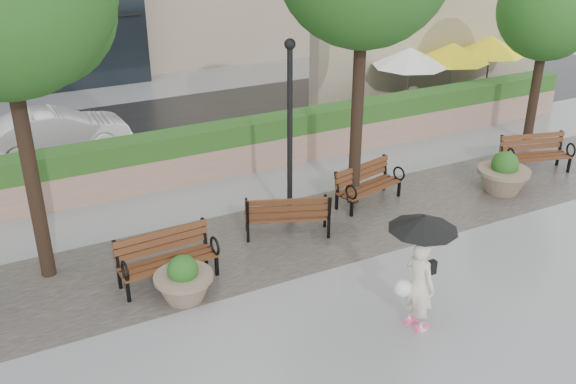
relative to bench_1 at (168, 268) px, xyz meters
name	(u,v)px	position (x,y,z in m)	size (l,w,h in m)	color
ground	(368,306)	(2.97, -2.45, -0.30)	(100.00, 100.00, 0.00)	gray
cobble_strip	(292,235)	(2.97, 0.55, -0.29)	(28.00, 3.20, 0.01)	#383330
hedge_wall	(222,149)	(2.97, 4.55, 0.37)	(24.00, 0.80, 1.35)	tan
cafe_wall	(435,43)	(12.47, 7.55, 1.70)	(10.00, 0.60, 4.00)	tan
cafe_hedge	(462,103)	(11.97, 5.35, 0.15)	(8.00, 0.50, 0.90)	#22551C
asphalt_street	(176,129)	(2.97, 8.55, -0.30)	(40.00, 7.00, 0.00)	black
bench_1	(168,268)	(0.00, 0.00, 0.00)	(1.92, 0.85, 1.01)	#582E19
bench_2	(287,223)	(2.91, 0.63, 0.00)	(1.97, 1.35, 0.99)	#582E19
bench_3	(368,192)	(5.39, 1.16, -0.02)	(1.88, 1.09, 0.95)	#582E19
bench_4	(534,161)	(10.46, 0.71, 0.00)	(1.97, 1.21, 1.00)	#582E19
planter_left	(184,283)	(0.07, -0.70, 0.06)	(1.09, 1.09, 0.91)	#7F6B56
planter_right	(503,176)	(8.74, 0.13, 0.12)	(1.29, 1.29, 1.08)	#7F6B56
lamppost	(290,145)	(3.30, 1.26, 1.54)	(0.28, 0.28, 4.16)	black
tree_2	(550,13)	(12.25, 2.58, 3.50)	(3.00, 2.82, 5.32)	black
patio_umb_white	(410,57)	(10.37, 6.27, 1.69)	(2.50, 2.50, 2.30)	black
patio_umb_yellow_a	(453,53)	(12.07, 6.15, 1.69)	(2.50, 2.50, 2.30)	black
patio_umb_yellow_b	(491,46)	(14.00, 6.39, 1.69)	(2.50, 2.50, 2.30)	black
car_right	(57,132)	(-0.69, 8.05, 0.36)	(1.40, 4.01, 1.32)	white
pedestrian	(421,261)	(3.36, -3.31, 1.00)	(1.16, 1.16, 2.13)	beige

